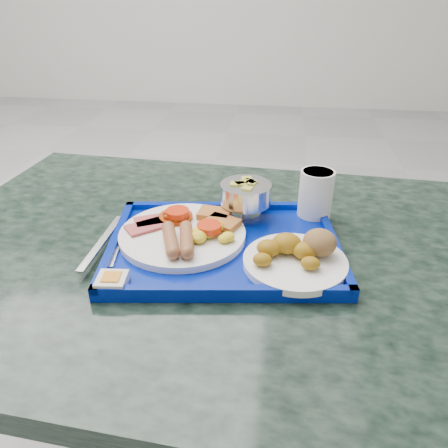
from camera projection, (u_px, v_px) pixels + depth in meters
The scene contains 10 objects.
floor at pixel (40, 250), 2.14m from camera, with size 6.00×6.00×0.00m, color #99999C.
table at pixel (234, 327), 0.88m from camera, with size 1.22×0.86×0.73m.
tray at pixel (224, 246), 0.77m from camera, with size 0.43×0.34×0.02m.
main_plate at pixel (186, 232), 0.78m from camera, with size 0.23×0.23×0.04m.
bread_plate at pixel (298, 255), 0.71m from camera, with size 0.17×0.17×0.06m.
fruit_bowl at pixel (246, 194), 0.85m from camera, with size 0.10×0.10×0.07m.
juice_cup at pixel (316, 192), 0.84m from camera, with size 0.07×0.07×0.09m.
spoon at pixel (135, 226), 0.82m from camera, with size 0.05×0.18×0.01m.
knife at pixel (102, 242), 0.77m from camera, with size 0.01×0.19×0.00m, color #B8B8BA.
jam_packet at pixel (112, 281), 0.66m from camera, with size 0.05×0.05×0.02m.
Camera 1 is at (1.14, -1.66, 1.15)m, focal length 35.00 mm.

